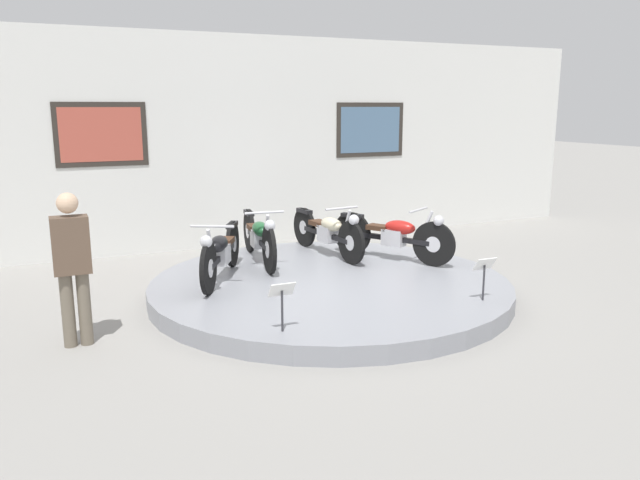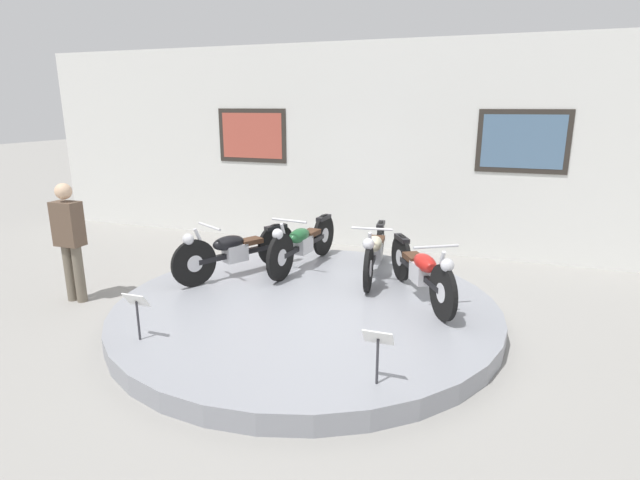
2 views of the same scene
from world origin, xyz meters
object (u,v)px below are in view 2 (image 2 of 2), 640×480
Objects in this scene: motorcycle_green at (302,242)px; info_placard_front_left at (137,306)px; motorcycle_black at (235,250)px; motorcycle_cream at (375,250)px; visitor_standing at (69,236)px; info_placard_front_centre at (378,345)px; motorcycle_red at (421,269)px.

motorcycle_green is 3.91× the size of info_placard_front_left.
motorcycle_green is (0.75, 0.67, 0.01)m from motorcycle_black.
motorcycle_black is at bearing -138.25° from motorcycle_green.
motorcycle_cream is 3.29m from info_placard_front_left.
info_placard_front_left is at bearing -28.69° from visitor_standing.
motorcycle_black is 1.11× the size of visitor_standing.
motorcycle_green reaches higher than info_placard_front_centre.
motorcycle_red is 1.09× the size of visitor_standing.
info_placard_front_centre is (2.53, -2.10, -0.02)m from motorcycle_black.
motorcycle_green is 2.86m from info_placard_front_left.
motorcycle_cream is (1.83, 0.67, -0.01)m from motorcycle_black.
motorcycle_cream is at bearing 19.93° from motorcycle_black.
info_placard_front_centre is (-0.05, -2.10, -0.02)m from motorcycle_red.
visitor_standing is (-1.82, -1.08, 0.30)m from motorcycle_black.
motorcycle_red reaches higher than info_placard_front_centre.
visitor_standing is at bearing -166.17° from motorcycle_red.
motorcycle_green is 1.09m from motorcycle_cream.
motorcycle_green reaches higher than motorcycle_red.
motorcycle_red is at bearing 88.67° from info_placard_front_centre.
visitor_standing is at bearing 166.81° from info_placard_front_centre.
motorcycle_red is 3.39× the size of info_placard_front_centre.
motorcycle_red is at bearing -19.97° from motorcycle_green.
motorcycle_black is at bearing 91.29° from info_placard_front_left.
motorcycle_cream is 1.13× the size of motorcycle_red.
motorcycle_red is at bearing 39.66° from info_placard_front_left.
info_placard_front_left is (0.05, -2.10, -0.02)m from motorcycle_black.
motorcycle_cream is 3.84× the size of info_placard_front_centre.
motorcycle_black is 3.46× the size of info_placard_front_centre.
info_placard_front_centre is at bearing 0.00° from info_placard_front_left.
motorcycle_red is (2.58, 0.00, -0.00)m from motorcycle_black.
visitor_standing is (-1.86, 1.02, 0.31)m from info_placard_front_left.
info_placard_front_left is 2.15m from visitor_standing.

